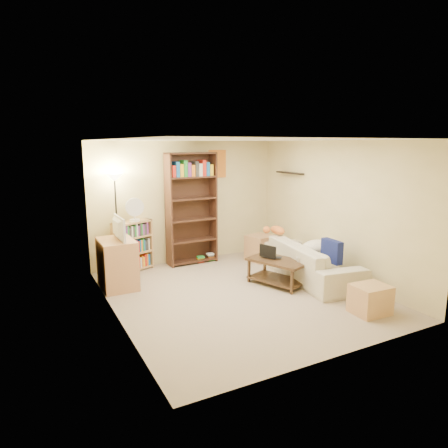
# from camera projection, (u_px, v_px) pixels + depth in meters

# --- Properties ---
(room) EXTENTS (4.50, 4.54, 2.52)m
(room) POSITION_uv_depth(u_px,v_px,m) (240.00, 197.00, 6.29)
(room) COLOR tan
(room) RESTS_ON ground
(sofa) EXTENTS (2.53, 1.56, 0.66)m
(sofa) POSITION_uv_depth(u_px,v_px,m) (310.00, 261.00, 7.32)
(sofa) COLOR beige
(sofa) RESTS_ON ground
(navy_pillow) EXTENTS (0.15, 0.44, 0.39)m
(navy_pillow) POSITION_uv_depth(u_px,v_px,m) (332.00, 251.00, 6.84)
(navy_pillow) COLOR navy
(navy_pillow) RESTS_ON sofa
(cream_blanket) EXTENTS (0.61, 0.43, 0.26)m
(cream_blanket) POSITION_uv_depth(u_px,v_px,m) (317.00, 247.00, 7.37)
(cream_blanket) COLOR white
(cream_blanket) RESTS_ON sofa
(tabby_cat) EXTENTS (0.53, 0.24, 0.18)m
(tabby_cat) POSITION_uv_depth(u_px,v_px,m) (276.00, 230.00, 7.95)
(tabby_cat) COLOR orange
(tabby_cat) RESTS_ON sofa
(coffee_table) EXTENTS (0.89, 1.15, 0.45)m
(coffee_table) POSITION_uv_depth(u_px,v_px,m) (278.00, 268.00, 7.00)
(coffee_table) COLOR #3F2A18
(coffee_table) RESTS_ON ground
(laptop) EXTENTS (0.58, 0.58, 0.03)m
(laptop) POSITION_uv_depth(u_px,v_px,m) (272.00, 256.00, 7.12)
(laptop) COLOR black
(laptop) RESTS_ON coffee_table
(laptop_screen) EXTENTS (0.13, 0.32, 0.23)m
(laptop_screen) POSITION_uv_depth(u_px,v_px,m) (268.00, 252.00, 6.98)
(laptop_screen) COLOR white
(laptop_screen) RESTS_ON laptop
(mug) EXTENTS (0.14, 0.14, 0.08)m
(mug) POSITION_uv_depth(u_px,v_px,m) (298.00, 260.00, 6.83)
(mug) COLOR white
(mug) RESTS_ON coffee_table
(tv_remote) EXTENTS (0.16, 0.18, 0.02)m
(tv_remote) POSITION_uv_depth(u_px,v_px,m) (266.00, 254.00, 7.27)
(tv_remote) COLOR black
(tv_remote) RESTS_ON coffee_table
(tv_stand) EXTENTS (0.56, 0.79, 0.84)m
(tv_stand) POSITION_uv_depth(u_px,v_px,m) (117.00, 264.00, 6.84)
(tv_stand) COLOR tan
(tv_stand) RESTS_ON ground
(television) EXTENTS (0.69, 0.09, 0.40)m
(television) POSITION_uv_depth(u_px,v_px,m) (115.00, 228.00, 6.72)
(television) COLOR black
(television) RESTS_ON tv_stand
(tall_bookshelf) EXTENTS (1.03, 0.37, 2.27)m
(tall_bookshelf) POSITION_uv_depth(u_px,v_px,m) (192.00, 206.00, 8.11)
(tall_bookshelf) COLOR #412419
(tall_bookshelf) RESTS_ON ground
(short_bookshelf) EXTENTS (0.82, 0.57, 0.98)m
(short_bookshelf) POSITION_uv_depth(u_px,v_px,m) (133.00, 246.00, 7.73)
(short_bookshelf) COLOR tan
(short_bookshelf) RESTS_ON ground
(desk_fan) EXTENTS (0.35, 0.20, 0.45)m
(desk_fan) POSITION_uv_depth(u_px,v_px,m) (135.00, 209.00, 7.58)
(desk_fan) COLOR silver
(desk_fan) RESTS_ON short_bookshelf
(floor_lamp) EXTENTS (0.32, 0.32, 1.91)m
(floor_lamp) POSITION_uv_depth(u_px,v_px,m) (115.00, 194.00, 7.39)
(floor_lamp) COLOR black
(floor_lamp) RESTS_ON ground
(side_table) EXTENTS (0.59, 0.59, 0.55)m
(side_table) POSITION_uv_depth(u_px,v_px,m) (260.00, 248.00, 8.45)
(side_table) COLOR tan
(side_table) RESTS_ON ground
(end_cabinet) EXTENTS (0.54, 0.45, 0.43)m
(end_cabinet) POSITION_uv_depth(u_px,v_px,m) (370.00, 299.00, 5.81)
(end_cabinet) COLOR #DAB46A
(end_cabinet) RESTS_ON ground
(book_stacks) EXTENTS (0.40, 0.14, 0.16)m
(book_stacks) POSITION_uv_depth(u_px,v_px,m) (206.00, 258.00, 8.42)
(book_stacks) COLOR red
(book_stacks) RESTS_ON ground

